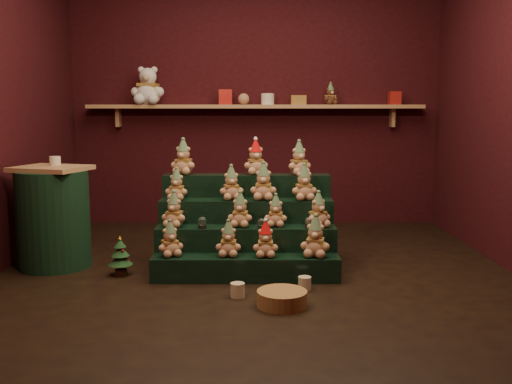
{
  "coord_description": "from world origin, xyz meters",
  "views": [
    {
      "loc": [
        -0.01,
        -4.34,
        1.25
      ],
      "look_at": [
        0.0,
        0.25,
        0.6
      ],
      "focal_mm": 40.0,
      "sensor_mm": 36.0,
      "label": 1
    }
  ],
  "objects_px": {
    "white_bear": "(148,81)",
    "brown_bear": "(330,94)",
    "snow_globe_b": "(261,223)",
    "mug_right": "(305,283)",
    "wicker_basket": "(282,298)",
    "snow_globe_c": "(309,223)",
    "side_table": "(53,217)",
    "mini_christmas_tree": "(120,256)",
    "riser_tier_front": "(246,268)",
    "mug_left": "(238,290)",
    "snow_globe_a": "(202,222)"
  },
  "relations": [
    {
      "from": "mug_left",
      "to": "mug_right",
      "type": "relative_size",
      "value": 1.05
    },
    {
      "from": "side_table",
      "to": "mini_christmas_tree",
      "type": "bearing_deg",
      "value": -5.91
    },
    {
      "from": "brown_bear",
      "to": "wicker_basket",
      "type": "bearing_deg",
      "value": -127.81
    },
    {
      "from": "mug_left",
      "to": "white_bear",
      "type": "bearing_deg",
      "value": 112.64
    },
    {
      "from": "riser_tier_front",
      "to": "mug_right",
      "type": "height_order",
      "value": "riser_tier_front"
    },
    {
      "from": "snow_globe_b",
      "to": "white_bear",
      "type": "bearing_deg",
      "value": 122.12
    },
    {
      "from": "snow_globe_c",
      "to": "mini_christmas_tree",
      "type": "bearing_deg",
      "value": -178.64
    },
    {
      "from": "snow_globe_c",
      "to": "side_table",
      "type": "bearing_deg",
      "value": 173.89
    },
    {
      "from": "snow_globe_b",
      "to": "brown_bear",
      "type": "height_order",
      "value": "brown_bear"
    },
    {
      "from": "snow_globe_a",
      "to": "mini_christmas_tree",
      "type": "height_order",
      "value": "snow_globe_a"
    },
    {
      "from": "snow_globe_a",
      "to": "side_table",
      "type": "distance_m",
      "value": 1.24
    },
    {
      "from": "snow_globe_a",
      "to": "mug_right",
      "type": "distance_m",
      "value": 0.93
    },
    {
      "from": "mini_christmas_tree",
      "to": "brown_bear",
      "type": "bearing_deg",
      "value": 46.31
    },
    {
      "from": "snow_globe_b",
      "to": "mug_right",
      "type": "relative_size",
      "value": 0.83
    },
    {
      "from": "snow_globe_b",
      "to": "snow_globe_c",
      "type": "relative_size",
      "value": 0.89
    },
    {
      "from": "riser_tier_front",
      "to": "wicker_basket",
      "type": "bearing_deg",
      "value": -67.2
    },
    {
      "from": "riser_tier_front",
      "to": "wicker_basket",
      "type": "distance_m",
      "value": 0.63
    },
    {
      "from": "wicker_basket",
      "to": "snow_globe_c",
      "type": "bearing_deg",
      "value": 71.99
    },
    {
      "from": "mug_right",
      "to": "mini_christmas_tree",
      "type": "bearing_deg",
      "value": 165.38
    },
    {
      "from": "side_table",
      "to": "white_bear",
      "type": "bearing_deg",
      "value": 91.32
    },
    {
      "from": "side_table",
      "to": "mini_christmas_tree",
      "type": "distance_m",
      "value": 0.69
    },
    {
      "from": "wicker_basket",
      "to": "white_bear",
      "type": "xyz_separation_m",
      "value": [
        -1.32,
        2.64,
        1.52
      ]
    },
    {
      "from": "white_bear",
      "to": "brown_bear",
      "type": "distance_m",
      "value": 1.96
    },
    {
      "from": "snow_globe_a",
      "to": "white_bear",
      "type": "height_order",
      "value": "white_bear"
    },
    {
      "from": "snow_globe_a",
      "to": "mini_christmas_tree",
      "type": "relative_size",
      "value": 0.29
    },
    {
      "from": "side_table",
      "to": "wicker_basket",
      "type": "relative_size",
      "value": 2.51
    },
    {
      "from": "snow_globe_b",
      "to": "mini_christmas_tree",
      "type": "relative_size",
      "value": 0.25
    },
    {
      "from": "riser_tier_front",
      "to": "mini_christmas_tree",
      "type": "xyz_separation_m",
      "value": [
        -0.96,
        0.13,
        0.06
      ]
    },
    {
      "from": "mini_christmas_tree",
      "to": "white_bear",
      "type": "height_order",
      "value": "white_bear"
    },
    {
      "from": "mug_right",
      "to": "brown_bear",
      "type": "relative_size",
      "value": 0.41
    },
    {
      "from": "snow_globe_a",
      "to": "mug_right",
      "type": "xyz_separation_m",
      "value": [
        0.76,
        -0.4,
        -0.36
      ]
    },
    {
      "from": "mini_christmas_tree",
      "to": "wicker_basket",
      "type": "bearing_deg",
      "value": -30.39
    },
    {
      "from": "riser_tier_front",
      "to": "mug_right",
      "type": "bearing_deg",
      "value": -29.16
    },
    {
      "from": "snow_globe_b",
      "to": "mini_christmas_tree",
      "type": "xyz_separation_m",
      "value": [
        -1.08,
        -0.03,
        -0.25
      ]
    },
    {
      "from": "mini_christmas_tree",
      "to": "wicker_basket",
      "type": "distance_m",
      "value": 1.4
    },
    {
      "from": "riser_tier_front",
      "to": "snow_globe_c",
      "type": "distance_m",
      "value": 0.6
    },
    {
      "from": "snow_globe_a",
      "to": "side_table",
      "type": "xyz_separation_m",
      "value": [
        -1.22,
        0.22,
        -0.0
      ]
    },
    {
      "from": "riser_tier_front",
      "to": "snow_globe_b",
      "type": "xyz_separation_m",
      "value": [
        0.12,
        0.16,
        0.31
      ]
    },
    {
      "from": "snow_globe_a",
      "to": "white_bear",
      "type": "relative_size",
      "value": 0.18
    },
    {
      "from": "mug_right",
      "to": "white_bear",
      "type": "height_order",
      "value": "white_bear"
    },
    {
      "from": "side_table",
      "to": "mug_left",
      "type": "relative_size",
      "value": 8.38
    },
    {
      "from": "snow_globe_c",
      "to": "side_table",
      "type": "xyz_separation_m",
      "value": [
        -2.04,
        0.22,
        0.0
      ]
    },
    {
      "from": "snow_globe_b",
      "to": "brown_bear",
      "type": "xyz_separation_m",
      "value": [
        0.76,
        1.89,
        1.03
      ]
    },
    {
      "from": "side_table",
      "to": "white_bear",
      "type": "relative_size",
      "value": 1.62
    },
    {
      "from": "mug_right",
      "to": "brown_bear",
      "type": "height_order",
      "value": "brown_bear"
    },
    {
      "from": "riser_tier_front",
      "to": "snow_globe_a",
      "type": "bearing_deg",
      "value": 154.44
    },
    {
      "from": "riser_tier_front",
      "to": "snow_globe_b",
      "type": "height_order",
      "value": "snow_globe_b"
    },
    {
      "from": "snow_globe_b",
      "to": "snow_globe_c",
      "type": "distance_m",
      "value": 0.37
    },
    {
      "from": "snow_globe_b",
      "to": "mug_right",
      "type": "distance_m",
      "value": 0.61
    },
    {
      "from": "snow_globe_c",
      "to": "mug_left",
      "type": "relative_size",
      "value": 0.89
    }
  ]
}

